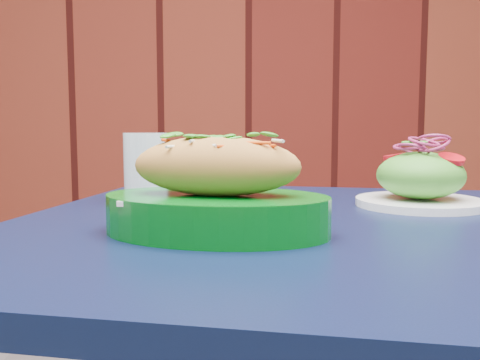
{
  "coord_description": "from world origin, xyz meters",
  "views": [
    {
      "loc": [
        -0.1,
        0.54,
        0.88
      ],
      "look_at": [
        -0.08,
        1.22,
        0.81
      ],
      "focal_mm": 40.0,
      "sensor_mm": 36.0,
      "label": 1
    }
  ],
  "objects": [
    {
      "name": "brick_wall",
      "position": [
        0.0,
        2.97,
        1.4
      ],
      "size": [
        4.9,
        0.04,
        2.8
      ],
      "primitive_type": "cube",
      "color": "#4A110D",
      "rests_on": "ground"
    },
    {
      "name": "salad_plate",
      "position": [
        0.21,
        1.38,
        0.79
      ],
      "size": [
        0.2,
        0.2,
        0.12
      ],
      "rotation": [
        0.0,
        0.0,
        -0.39
      ],
      "color": "white",
      "rests_on": "cafe_table"
    },
    {
      "name": "cafe_table",
      "position": [
        0.01,
        1.26,
        0.66
      ],
      "size": [
        0.95,
        0.95,
        0.75
      ],
      "rotation": [
        0.0,
        0.0,
        -0.21
      ],
      "color": "black",
      "rests_on": "ground"
    },
    {
      "name": "banh_mi_basket",
      "position": [
        -0.11,
        1.17,
        0.8
      ],
      "size": [
        0.31,
        0.24,
        0.13
      ],
      "rotation": [
        0.0,
        0.0,
        -0.25
      ],
      "color": "#015711",
      "rests_on": "cafe_table"
    },
    {
      "name": "water_glass",
      "position": [
        -0.23,
        1.43,
        0.81
      ],
      "size": [
        0.07,
        0.07,
        0.12
      ],
      "primitive_type": "cylinder",
      "color": "silver",
      "rests_on": "cafe_table"
    }
  ]
}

